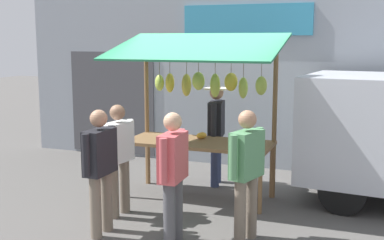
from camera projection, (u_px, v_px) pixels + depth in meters
The scene contains 8 objects.
ground_plane at pixel (199, 197), 7.63m from camera, with size 40.00×40.00×0.00m, color #514F4C.
street_backdrop at pixel (236, 77), 9.40m from camera, with size 9.00×0.30×3.40m.
market_stall at pixel (203, 97), 7.43m from camera, with size 2.50×1.46×2.50m.
vendor_with_sunhat at pixel (216, 127), 8.15m from camera, with size 0.43×0.70×1.65m.
shopper_in_striped_shirt at pixel (173, 170), 5.75m from camera, with size 0.24×0.68×1.58m.
shopper_with_ponytail at pixel (118, 153), 6.72m from camera, with size 0.28×0.66×1.54m.
shopper_in_grey_tee at pixel (247, 167), 5.84m from camera, with size 0.34×0.66×1.59m.
shopper_with_shopping_bag at pixel (100, 164), 6.04m from camera, with size 0.23×0.68×1.57m.
Camera 1 is at (-2.49, 6.90, 2.40)m, focal length 46.42 mm.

